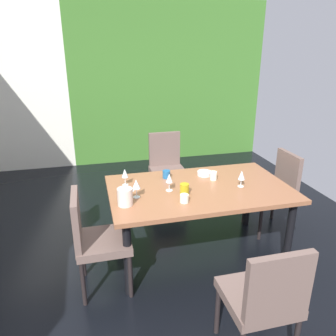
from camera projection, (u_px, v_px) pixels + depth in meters
ground_plane at (160, 261)px, 3.25m from camera, size 5.22×6.31×0.02m
back_panel_interior at (10, 88)px, 5.20m from camera, size 1.77×0.10×2.75m
garden_window_panel at (169, 84)px, 5.80m from camera, size 3.46×0.10×2.75m
dining_table at (199, 195)px, 3.14m from camera, size 1.71×1.03×0.74m
chair_left_near at (94, 236)px, 2.71m from camera, size 0.44×0.44×0.90m
chair_right_far at (276, 187)px, 3.66m from camera, size 0.44×0.44×0.90m
chair_head_near at (265, 297)px, 2.05m from camera, size 0.44×0.44×0.91m
chair_head_far at (167, 165)px, 4.32m from camera, size 0.44×0.45×0.94m
wine_glass_east at (136, 185)px, 2.86m from camera, size 0.07×0.07×0.17m
wine_glass_corner at (169, 179)px, 3.00m from camera, size 0.06×0.06×0.17m
wine_glass_near_window at (125, 174)px, 3.12m from camera, size 0.06×0.06×0.16m
wine_glass_right at (242, 175)px, 3.09m from camera, size 0.06×0.06×0.16m
serving_bowl_center at (204, 173)px, 3.39m from camera, size 0.15×0.15×0.04m
cup_south at (184, 189)px, 2.95m from camera, size 0.08×0.08×0.10m
cup_rear at (213, 176)px, 3.27m from camera, size 0.07×0.07×0.09m
cup_west at (166, 174)px, 3.31m from camera, size 0.08×0.08×0.08m
cup_front at (184, 198)px, 2.80m from camera, size 0.07×0.07×0.07m
pitcher_north at (125, 197)px, 2.74m from camera, size 0.15×0.13×0.15m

